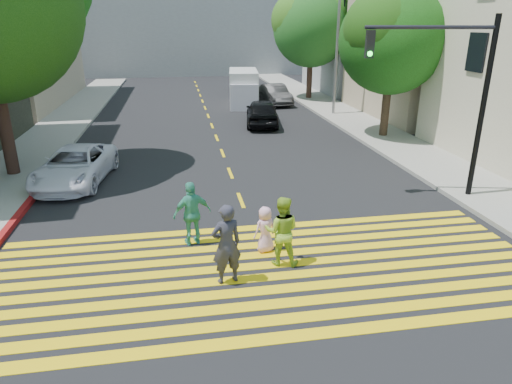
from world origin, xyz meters
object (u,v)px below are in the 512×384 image
object	(u,v)px
pedestrian_extra	(192,213)
white_van	(243,89)
pedestrian_child	(265,229)
dark_car_parked	(275,94)
dark_car_near	(262,112)
tree_right_far	(313,23)
pedestrian_man	(226,244)
pedestrian_woman	(282,231)
silver_car	(242,84)
tree_right_near	(393,34)
white_sedan	(75,166)
traffic_signal	(452,84)

from	to	relation	value
pedestrian_extra	white_van	xyz separation A→B (m)	(4.53, 21.58, 0.28)
pedestrian_child	dark_car_parked	xyz separation A→B (m)	(5.03, 22.34, 0.10)
pedestrian_child	dark_car_parked	size ratio (longest dim) A/B	0.29
pedestrian_extra	white_van	distance (m)	22.05
white_van	pedestrian_child	bearing A→B (deg)	-89.94
dark_car_near	tree_right_far	bearing A→B (deg)	-112.94
tree_right_far	pedestrian_man	distance (m)	27.45
pedestrian_man	pedestrian_woman	bearing A→B (deg)	-171.20
silver_car	tree_right_near	bearing A→B (deg)	109.96
pedestrian_woman	dark_car_parked	bearing A→B (deg)	-86.15
tree_right_near	pedestrian_woman	world-z (taller)	tree_right_near
pedestrian_man	dark_car_near	distance (m)	17.12
white_sedan	dark_car_parked	bearing A→B (deg)	63.09
white_sedan	dark_car_parked	world-z (taller)	dark_car_parked
pedestrian_woman	pedestrian_extra	size ratio (longest dim) A/B	1.00
pedestrian_man	silver_car	bearing A→B (deg)	-113.71
dark_car_parked	pedestrian_man	bearing A→B (deg)	-109.57
pedestrian_man	tree_right_near	bearing A→B (deg)	-142.14
dark_car_near	pedestrian_woman	bearing A→B (deg)	89.80
pedestrian_child	silver_car	xyz separation A→B (m)	(3.54, 29.17, 0.08)
pedestrian_child	traffic_signal	bearing A→B (deg)	-177.24
pedestrian_child	silver_car	size ratio (longest dim) A/B	0.26
pedestrian_woman	white_van	world-z (taller)	white_van
pedestrian_child	silver_car	bearing A→B (deg)	-117.79
dark_car_parked	traffic_signal	bearing A→B (deg)	-90.75
pedestrian_man	white_sedan	size ratio (longest dim) A/B	0.41
pedestrian_man	pedestrian_child	xyz separation A→B (m)	(1.14, 1.34, -0.34)
pedestrian_man	pedestrian_child	world-z (taller)	pedestrian_man
white_van	pedestrian_man	bearing A→B (deg)	-92.27
dark_car_near	dark_car_parked	size ratio (longest dim) A/B	1.04
pedestrian_child	pedestrian_extra	xyz separation A→B (m)	(-1.82, 0.75, 0.26)
white_van	white_sedan	bearing A→B (deg)	-111.59
tree_right_far	traffic_signal	bearing A→B (deg)	-94.52
white_sedan	silver_car	world-z (taller)	silver_car
tree_right_far	pedestrian_man	xyz separation A→B (m)	(-9.29, -25.41, -4.59)
pedestrian_extra	dark_car_near	size ratio (longest dim) A/B	0.39
pedestrian_woman	white_sedan	size ratio (longest dim) A/B	0.37
tree_right_far	silver_car	xyz separation A→B (m)	(-4.61, 5.10, -4.86)
pedestrian_child	white_sedan	distance (m)	8.80
pedestrian_man	white_van	distance (m)	23.98
dark_car_parked	white_van	distance (m)	2.36
pedestrian_man	dark_car_near	xyz separation A→B (m)	(3.92, 16.67, -0.19)
pedestrian_man	pedestrian_child	size ratio (longest dim) A/B	1.56
silver_car	white_van	xyz separation A→B (m)	(-0.83, -6.85, 0.47)
white_sedan	white_van	bearing A→B (deg)	69.15
tree_right_near	dark_car_parked	size ratio (longest dim) A/B	1.74
tree_right_near	traffic_signal	size ratio (longest dim) A/B	1.28
dark_car_parked	white_van	xyz separation A→B (m)	(-2.32, -0.02, 0.45)
pedestrian_woman	silver_car	xyz separation A→B (m)	(3.27, 29.89, -0.19)
tree_right_far	white_sedan	bearing A→B (deg)	-128.68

